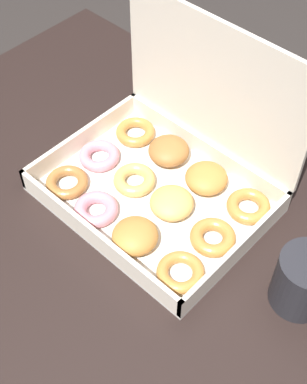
{
  "coord_description": "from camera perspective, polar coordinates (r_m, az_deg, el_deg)",
  "views": [
    {
      "loc": [
        0.38,
        -0.36,
        1.46
      ],
      "look_at": [
        -0.02,
        0.07,
        0.75
      ],
      "focal_mm": 50.0,
      "sensor_mm": 36.0,
      "label": 1
    }
  ],
  "objects": [
    {
      "name": "donut_box",
      "position": [
        0.92,
        1.47,
        2.07
      ],
      "size": [
        0.37,
        0.29,
        0.29
      ],
      "color": "silver",
      "rests_on": "dining_table"
    },
    {
      "name": "ground_plane",
      "position": [
        1.56,
        -1.31,
        -19.84
      ],
      "size": [
        8.0,
        8.0,
        0.0
      ],
      "primitive_type": "plane",
      "color": "#2D2826"
    },
    {
      "name": "coffee_mug",
      "position": [
        0.82,
        15.72,
        -9.06
      ],
      "size": [
        0.09,
        0.09,
        0.1
      ],
      "color": "#232328",
      "rests_on": "dining_table"
    },
    {
      "name": "dining_table",
      "position": [
        0.99,
        -1.95,
        -7.63
      ],
      "size": [
        1.13,
        0.81,
        0.73
      ],
      "color": "black",
      "rests_on": "ground_plane"
    }
  ]
}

